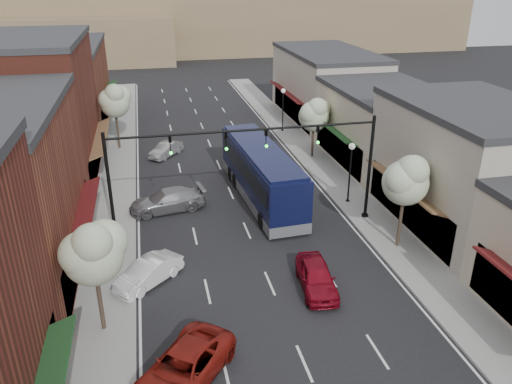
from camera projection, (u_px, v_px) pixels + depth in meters
ground at (280, 306)px, 24.47m from camera, size 160.00×160.00×0.00m
sidewalk_left at (116, 179)px, 39.28m from camera, size 2.80×73.00×0.15m
sidewalk_right at (318, 163)px, 42.61m from camera, size 2.80×73.00×0.15m
curb_left at (134, 177)px, 39.56m from camera, size 0.25×73.00×0.17m
curb_right at (303, 164)px, 42.34m from camera, size 0.25×73.00×0.17m
bldg_left_midfar at (28, 112)px, 37.31m from camera, size 10.14×14.10×10.90m
bldg_left_far at (60, 85)px, 52.09m from camera, size 10.14×18.10×8.40m
bldg_right_midnear at (469, 167)px, 30.96m from camera, size 9.14×12.10×7.90m
bldg_right_midfar at (382, 125)px, 41.96m from camera, size 9.14×12.10×6.40m
bldg_right_far at (326, 86)px, 54.26m from camera, size 9.14×16.10×7.40m
hill_far at (167, 19)px, 102.35m from camera, size 120.00×30.00×12.00m
hill_near at (28, 40)px, 87.50m from camera, size 50.00×20.00×8.00m
signal_mast_right at (335, 155)px, 30.85m from camera, size 8.22×0.46×7.00m
signal_mast_left at (151, 170)px, 28.62m from camera, size 8.22×0.46×7.00m
tree_right_near at (407, 179)px, 27.84m from camera, size 2.85×2.65×5.95m
tree_right_far at (315, 114)px, 42.30m from camera, size 2.85×2.65×5.43m
tree_left_near at (93, 251)px, 21.07m from camera, size 2.85×2.65×5.69m
tree_left_far at (115, 100)px, 44.12m from camera, size 2.85×2.65×6.13m
lamp_post_near at (351, 163)px, 34.17m from camera, size 0.44×0.44×4.44m
lamp_post_far at (283, 103)px, 49.78m from camera, size 0.44×0.44×4.44m
coach_bus at (261, 173)px, 35.24m from camera, size 3.55×12.73×3.84m
red_hatchback at (317, 277)px, 25.54m from camera, size 2.15×4.37×1.43m
parked_car_a at (183, 368)px, 19.65m from camera, size 5.03×5.54×1.43m
parked_car_b at (148, 273)px, 26.01m from camera, size 3.90×3.71×1.32m
parked_car_c at (167, 200)px, 33.97m from camera, size 5.43×2.93×1.49m
parked_car_e at (166, 150)px, 44.07m from camera, size 3.30×3.71×1.22m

